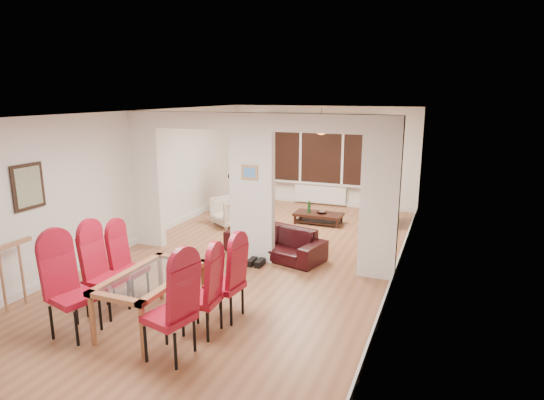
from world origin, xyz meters
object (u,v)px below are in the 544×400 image
Objects in this scene: dining_table at (153,300)px; television at (391,212)px; person at (237,183)px; dining_chair_rb at (201,293)px; coffee_table at (318,218)px; dining_chair_lb at (106,274)px; dining_chair_lc at (130,265)px; sofa at (274,241)px; bowl at (321,212)px; dining_chair_la at (73,290)px; bottle at (309,207)px; armchair at (230,211)px; dining_chair_ra at (169,309)px; dining_chair_rc at (225,280)px.

television is at bearing 69.35° from dining_table.
person is at bearing 100.90° from television.
coffee_table is (-0.02, 5.24, -0.40)m from dining_chair_rb.
person is at bearing 95.72° from dining_chair_lb.
dining_chair_rb is (0.70, 0.05, 0.19)m from dining_table.
dining_chair_lc is at bearing 159.60° from dining_chair_rb.
sofa is at bearing 150.29° from television.
dining_chair_rb is 5.24m from bowl.
bowl is (1.50, 5.26, -0.29)m from dining_chair_lb.
coffee_table is at bearing 101.96° from person.
coffee_table is at bearing 100.34° from sofa.
dining_chair_la is 6.05m from bowl.
dining_chair_la reaches higher than bottle.
dining_chair_rb reaches higher than armchair.
dining_chair_la reaches higher than dining_chair_lb.
dining_chair_ra is 0.71× the size of person.
dining_chair_rc is at bearing 165.41° from television.
person reaches higher than dining_table.
person is (-2.12, 4.71, 0.29)m from dining_chair_rc.
dining_chair_rb is at bearing 38.29° from dining_chair_la.
sofa is 2.98m from person.
dining_chair_lb is at bearing -103.23° from bottle.
dining_table reaches higher than sofa.
person is (-1.98, 5.76, 0.24)m from dining_chair_ra.
dining_chair_lb is 0.61× the size of sofa.
bowl is (0.05, 5.24, -0.25)m from dining_chair_rb.
dining_chair_lb is 5.35m from bottle.
dining_chair_la is 1.85m from dining_chair_rc.
dining_chair_rb is 1.00× the size of dining_chair_rc.
sofa is 2.35m from bowl.
bottle is at bearing 100.25° from person.
sofa reaches higher than coffee_table.
dining_chair_ra is 1.22× the size of television.
coffee_table is 4.64× the size of bowl.
dining_chair_rc is at bearing 96.31° from dining_chair_ra.
dining_chair_rb is 4.51× the size of bowl.
person reaches higher than dining_chair_lc.
dining_chair_lc is 1.50m from dining_chair_rb.
person reaches higher than coffee_table.
dining_chair_la is 1.11× the size of dining_chair_rb.
dining_chair_rc is at bearing -31.33° from armchair.
dining_chair_lc is 1.09× the size of television.
dining_table is 4.57m from armchair.
dining_table is 6.19× the size of bowl.
dining_chair_la reaches higher than dining_chair_rc.
bottle is at bearing 105.56° from dining_chair_ra.
dining_chair_lb is at bearing -99.20° from sofa.
person is 3.66m from television.
dining_chair_ra is at bearing 166.60° from television.
sofa is 7.96× the size of bowl.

